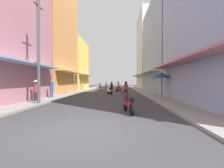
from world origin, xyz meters
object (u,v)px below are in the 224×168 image
motorbike_silver (106,85)px  motorbike_black (112,88)px  motorbike_red (100,86)px  motorbike_white (110,90)px  motorbike_orange (119,87)px  street_sign_no_entry (75,80)px  motorbike_green (126,91)px  pedestrian_foreground (36,90)px  pedestrian_far (82,86)px  pedestrian_midway (52,89)px  motorbike_maroon (128,103)px  utility_pole (38,50)px  vendor_umbrella (161,75)px

motorbike_silver → motorbike_black: 17.59m
motorbike_red → motorbike_white: 11.65m
motorbike_orange → street_sign_no_entry: bearing=-128.7°
motorbike_red → motorbike_green: same height
pedestrian_foreground → pedestrian_far: size_ratio=1.08×
motorbike_white → pedestrian_midway: bearing=-138.2°
motorbike_green → pedestrian_far: (-6.96, 13.58, 0.07)m
motorbike_maroon → motorbike_green: 6.98m
motorbike_white → motorbike_red: bearing=102.2°
pedestrian_midway → utility_pole: 5.07m
motorbike_maroon → pedestrian_foreground: bearing=149.2°
vendor_umbrella → street_sign_no_entry: bearing=154.3°
motorbike_white → pedestrian_far: 10.69m
pedestrian_foreground → pedestrian_midway: pedestrian_midway is taller
motorbike_red → utility_pole: size_ratio=0.25×
motorbike_maroon → motorbike_white: (-1.55, 11.25, 0.00)m
utility_pole → vendor_umbrella: bearing=25.1°
motorbike_maroon → motorbike_black: size_ratio=0.99×
motorbike_maroon → motorbike_orange: motorbike_orange is taller
street_sign_no_entry → utility_pole: bearing=-90.7°
vendor_umbrella → pedestrian_far: bearing=126.2°
pedestrian_midway → utility_pole: utility_pole is taller
pedestrian_far → street_sign_no_entry: 9.59m
motorbike_maroon → motorbike_orange: 17.44m
motorbike_green → motorbike_black: 8.51m
motorbike_white → pedestrian_foreground: pedestrian_foreground is taller
pedestrian_foreground → utility_pole: 3.11m
motorbike_red → motorbike_silver: bearing=88.0°
motorbike_green → motorbike_silver: bearing=98.5°
motorbike_white → street_sign_no_entry: street_sign_no_entry is taller
motorbike_green → motorbike_white: 4.61m
pedestrian_foreground → vendor_umbrella: bearing=16.2°
motorbike_white → pedestrian_midway: pedestrian_midway is taller
motorbike_black → pedestrian_foreground: 12.48m
street_sign_no_entry → motorbike_black: bearing=45.8°
motorbike_silver → motorbike_maroon: size_ratio=1.01×
motorbike_silver → vendor_umbrella: bearing=-75.1°
motorbike_maroon → motorbike_black: (-1.52, 15.32, 0.20)m
motorbike_silver → motorbike_black: bearing=-83.0°
motorbike_orange → pedestrian_foreground: 14.81m
motorbike_silver → vendor_umbrella: size_ratio=0.77×
motorbike_maroon → pedestrian_foreground: size_ratio=1.06×
motorbike_black → utility_pole: (-4.22, -12.73, 2.92)m
motorbike_silver → motorbike_maroon: bearing=-83.6°
pedestrian_midway → vendor_umbrella: 9.92m
motorbike_white → pedestrian_far: bearing=119.4°
motorbike_orange → vendor_umbrella: (3.82, -10.63, 1.40)m
vendor_umbrella → street_sign_no_entry: 9.89m
motorbike_orange → vendor_umbrella: vendor_umbrella is taller
motorbike_red → vendor_umbrella: 17.48m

